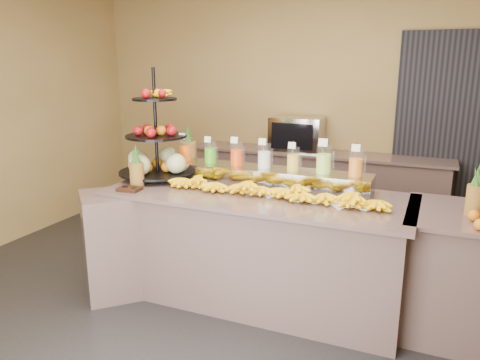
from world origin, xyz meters
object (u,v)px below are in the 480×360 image
Objects in this scene: pitcher_tray at (264,176)px; fruit_stand at (162,151)px; banana_heap at (271,189)px; oven_warmer at (297,134)px; condiment_caddy at (130,189)px.

fruit_stand is at bearing -171.09° from pitcher_tray.
banana_heap is at bearing -18.93° from fruit_stand.
fruit_stand is (-1.12, 0.16, 0.19)m from banana_heap.
banana_heap is at bearing -81.13° from oven_warmer.
condiment_caddy is (-0.96, -0.63, -0.06)m from pitcher_tray.
pitcher_tray reaches higher than condiment_caddy.
fruit_stand is at bearing 171.75° from banana_heap.
banana_heap is (0.18, -0.31, -0.01)m from pitcher_tray.
fruit_stand is 1.96m from oven_warmer.
fruit_stand is at bearing 87.68° from condiment_caddy.
condiment_caddy is (-0.02, -0.48, -0.24)m from fruit_stand.
fruit_stand reaches higher than pitcher_tray.
condiment_caddy is 2.43m from oven_warmer.
fruit_stand reaches higher than oven_warmer.
pitcher_tray is at bearing 33.05° from condiment_caddy.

